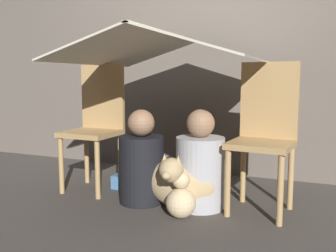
{
  "coord_description": "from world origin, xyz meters",
  "views": [
    {
      "loc": [
        0.95,
        -2.21,
        0.82
      ],
      "look_at": [
        0.0,
        0.06,
        0.51
      ],
      "focal_mm": 40.0,
      "sensor_mm": 36.0,
      "label": 1
    }
  ],
  "objects_px": {
    "person_front": "(142,164)",
    "dog": "(180,182)",
    "chair_left": "(96,122)",
    "person_second": "(200,167)",
    "chair_right": "(264,131)"
  },
  "relations": [
    {
      "from": "chair_right",
      "to": "person_front",
      "type": "distance_m",
      "value": 0.82
    },
    {
      "from": "person_second",
      "to": "chair_left",
      "type": "bearing_deg",
      "value": 172.06
    },
    {
      "from": "chair_left",
      "to": "person_second",
      "type": "bearing_deg",
      "value": -7.45
    },
    {
      "from": "person_second",
      "to": "dog",
      "type": "height_order",
      "value": "person_second"
    },
    {
      "from": "chair_left",
      "to": "chair_right",
      "type": "height_order",
      "value": "same"
    },
    {
      "from": "chair_left",
      "to": "person_front",
      "type": "bearing_deg",
      "value": -19.65
    },
    {
      "from": "chair_left",
      "to": "person_second",
      "type": "relative_size",
      "value": 1.47
    },
    {
      "from": "person_front",
      "to": "dog",
      "type": "bearing_deg",
      "value": -8.53
    },
    {
      "from": "person_front",
      "to": "person_second",
      "type": "bearing_deg",
      "value": 7.25
    },
    {
      "from": "chair_left",
      "to": "person_front",
      "type": "height_order",
      "value": "chair_left"
    },
    {
      "from": "chair_left",
      "to": "dog",
      "type": "relative_size",
      "value": 2.05
    },
    {
      "from": "person_front",
      "to": "dog",
      "type": "xyz_separation_m",
      "value": [
        0.29,
        -0.04,
        -0.08
      ]
    },
    {
      "from": "chair_right",
      "to": "dog",
      "type": "relative_size",
      "value": 2.05
    },
    {
      "from": "dog",
      "to": "chair_left",
      "type": "bearing_deg",
      "value": 164.22
    },
    {
      "from": "person_second",
      "to": "dog",
      "type": "bearing_deg",
      "value": -136.61
    }
  ]
}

